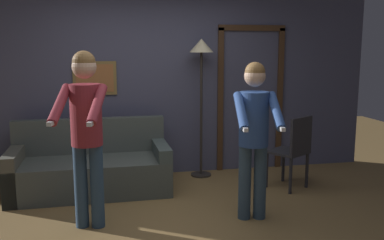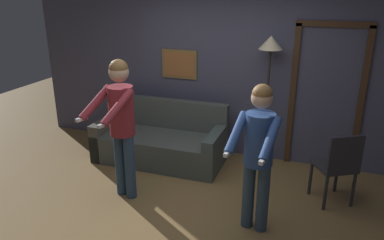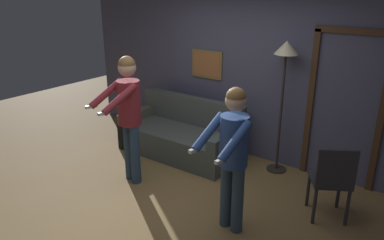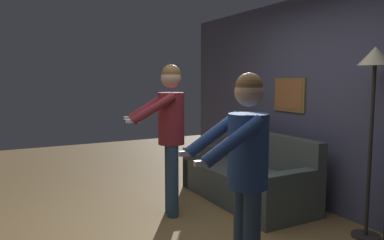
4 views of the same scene
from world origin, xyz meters
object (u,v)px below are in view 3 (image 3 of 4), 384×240
object	(u,v)px
couch	(181,137)
person_standing_left	(128,108)
dining_chair_distant	(332,179)
torchiere_lamp	(285,65)
person_standing_right	(233,149)

from	to	relation	value
couch	person_standing_left	bearing A→B (deg)	-89.23
person_standing_left	dining_chair_distant	distance (m)	2.62
couch	person_standing_left	world-z (taller)	person_standing_left
couch	torchiere_lamp	world-z (taller)	torchiere_lamp
couch	person_standing_right	xyz separation A→B (m)	(1.66, -1.22, 0.69)
couch	torchiere_lamp	size ratio (longest dim) A/B	1.01
person_standing_left	dining_chair_distant	xyz separation A→B (m)	(2.47, 0.70, -0.53)
couch	torchiere_lamp	xyz separation A→B (m)	(1.48, 0.38, 1.28)
couch	person_standing_right	size ratio (longest dim) A/B	1.18
torchiere_lamp	dining_chair_distant	world-z (taller)	torchiere_lamp
person_standing_left	dining_chair_distant	bearing A→B (deg)	15.80
person_standing_right	couch	bearing A→B (deg)	143.69
torchiere_lamp	person_standing_right	distance (m)	1.72
torchiere_lamp	dining_chair_distant	size ratio (longest dim) A/B	2.03
dining_chair_distant	person_standing_left	bearing A→B (deg)	-164.20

